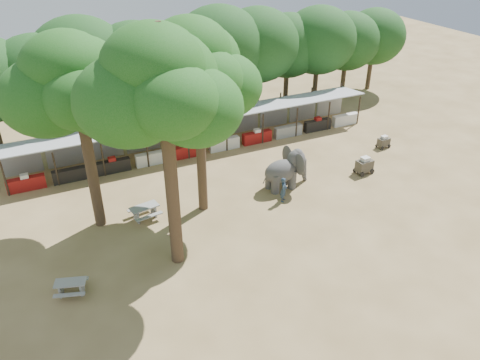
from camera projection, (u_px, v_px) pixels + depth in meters
name	position (u px, v px, depth m)	size (l,w,h in m)	color
ground	(297.00, 250.00, 25.04)	(100.00, 100.00, 0.00)	brown
vendor_stalls	(202.00, 134.00, 35.29)	(28.00, 2.99, 2.80)	#9FA0A7
yard_tree_left	(73.00, 87.00, 23.20)	(7.10, 6.90, 11.02)	#332316
yard_tree_center	(159.00, 89.00, 19.89)	(7.10, 6.90, 12.04)	#332316
yard_tree_back	(193.00, 70.00, 24.47)	(7.10, 6.90, 11.36)	#332316
backdrop_trees	(176.00, 60.00, 37.17)	(46.46, 5.95, 8.33)	#332316
elephant	(286.00, 169.00, 30.26)	(3.33, 2.55, 2.54)	#3D3B3A
handler	(284.00, 190.00, 28.92)	(0.59, 0.39, 1.64)	#26384C
picnic_table_near	(71.00, 286.00, 21.99)	(1.76, 1.67, 0.72)	gray
picnic_table_far	(145.00, 211.00, 27.41)	(1.88, 1.75, 0.82)	gray
cart_front	(364.00, 165.00, 32.16)	(1.30, 0.90, 1.22)	#383127
cart_back	(384.00, 142.00, 35.72)	(1.04, 0.73, 0.97)	#383127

